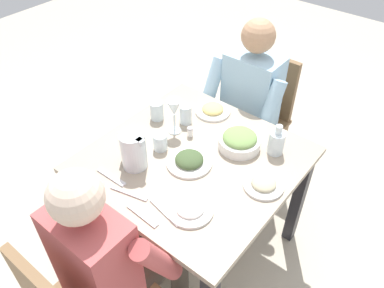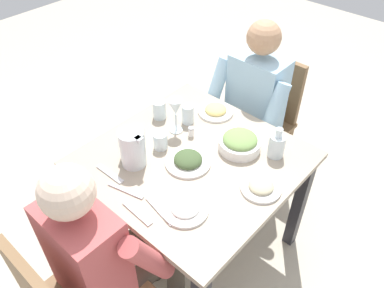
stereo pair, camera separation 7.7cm
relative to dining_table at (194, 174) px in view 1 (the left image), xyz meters
The scene contains 22 objects.
ground_plane 0.62m from the dining_table, ahead, with size 8.00×8.00×0.00m, color #B7AD99.
dining_table is the anchor object (origin of this frame).
chair_near 0.80m from the dining_table, 83.24° to the right, with size 0.40×0.40×0.89m.
diner_near 0.59m from the dining_table, 80.88° to the right, with size 0.48×0.53×1.19m.
diner_far 0.58m from the dining_table, 95.43° to the left, with size 0.48×0.53×1.19m.
water_pitcher 0.35m from the dining_table, 49.09° to the left, with size 0.16×0.12×0.19m.
salad_bowl 0.29m from the dining_table, 121.66° to the right, with size 0.21×0.21×0.09m.
plate_dolmas 0.14m from the dining_table, 98.42° to the left, with size 0.22×0.22×0.05m.
plate_beans 0.39m from the dining_table, behind, with size 0.18×0.18×0.04m.
plate_fries 0.41m from the dining_table, 67.04° to the right, with size 0.20×0.20×0.05m.
plate_yoghurt 0.35m from the dining_table, 125.99° to the left, with size 0.20×0.20×0.04m.
water_glass_far_right 0.41m from the dining_table, 18.82° to the right, with size 0.07×0.07×0.10m, color silver.
water_glass_near_right 0.33m from the dining_table, 42.44° to the right, with size 0.06×0.06×0.11m, color silver.
water_glass_by_pitcher 0.34m from the dining_table, 19.45° to the left, with size 0.06×0.06×0.10m, color silver.
water_glass_near_left 0.24m from the dining_table, 16.56° to the left, with size 0.07×0.07×0.09m, color silver.
wine_glass 0.34m from the dining_table, 25.16° to the right, with size 0.08×0.08×0.20m.
oil_carafe 0.44m from the dining_table, 134.98° to the right, with size 0.08×0.08×0.16m.
salt_shaker 0.22m from the dining_table, 44.62° to the right, with size 0.03×0.03×0.05m.
fork_near 0.43m from the dining_table, 97.42° to the left, with size 0.17×0.03×0.01m, color silver.
knife_near 0.39m from the dining_table, 77.72° to the left, with size 0.18×0.02×0.01m, color silver.
fork_far 0.42m from the dining_table, 58.04° to the left, with size 0.17×0.03×0.01m, color silver.
knife_far 0.38m from the dining_table, 108.64° to the left, with size 0.18×0.02×0.01m, color silver.
Camera 1 is at (-0.85, 1.07, 2.02)m, focal length 35.92 mm.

